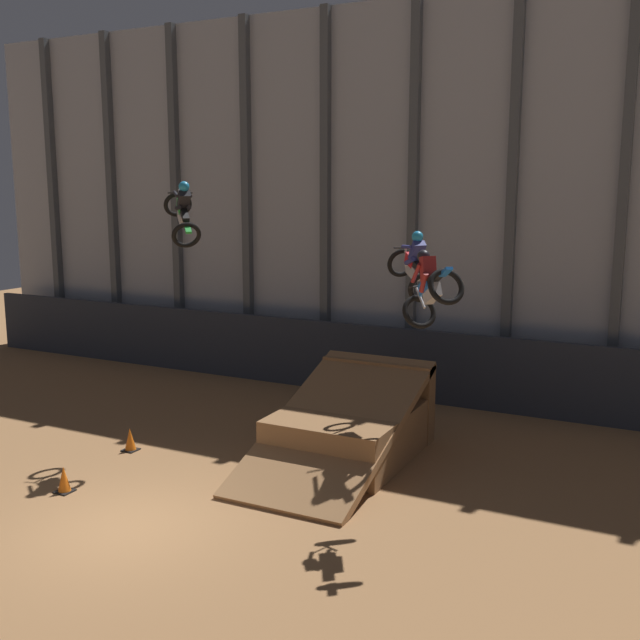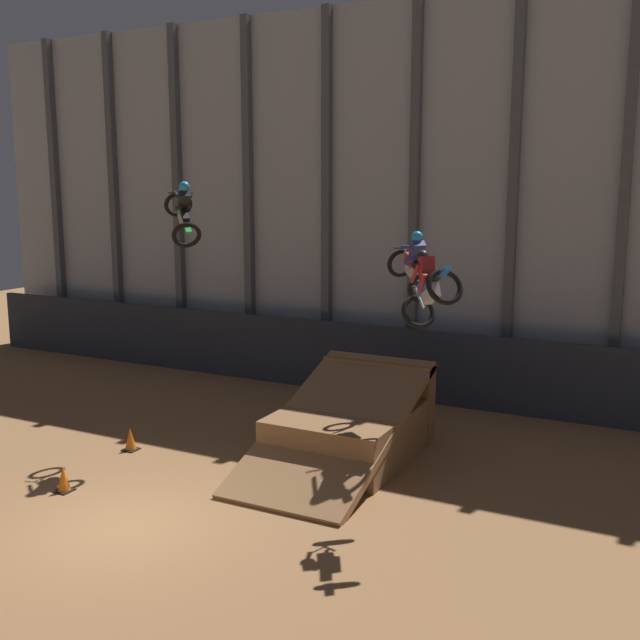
{
  "view_description": "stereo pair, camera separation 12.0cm",
  "coord_description": "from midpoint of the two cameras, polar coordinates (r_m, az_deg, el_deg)",
  "views": [
    {
      "loc": [
        9.5,
        -10.44,
        6.54
      ],
      "look_at": [
        1.29,
        5.89,
        3.28
      ],
      "focal_mm": 42.0,
      "sensor_mm": 36.0,
      "label": 1
    },
    {
      "loc": [
        9.61,
        -10.38,
        6.54
      ],
      "look_at": [
        1.29,
        5.89,
        3.28
      ],
      "focal_mm": 42.0,
      "sensor_mm": 36.0,
      "label": 2
    }
  ],
  "objects": [
    {
      "name": "arena_back_wall",
      "position": [
        24.39,
        3.68,
        9.05
      ],
      "size": [
        32.0,
        0.4,
        12.18
      ],
      "color": "#A3A8B2",
      "rests_on": "ground_plane"
    },
    {
      "name": "traffic_cone_arena_edge",
      "position": [
        19.6,
        -14.44,
        -8.83
      ],
      "size": [
        0.36,
        0.36,
        0.58
      ],
      "color": "black",
      "rests_on": "ground_plane"
    },
    {
      "name": "ground_plane",
      "position": [
        15.57,
        -14.86,
        -15.07
      ],
      "size": [
        60.0,
        60.0,
        0.0
      ],
      "primitive_type": "plane",
      "color": "#996B42"
    },
    {
      "name": "lower_barrier",
      "position": [
        23.97,
        2.49,
        -2.95
      ],
      "size": [
        31.36,
        0.2,
        2.24
      ],
      "color": "#2D333D",
      "rests_on": "ground_plane"
    },
    {
      "name": "rider_bike_right_air",
      "position": [
        14.87,
        8.18,
        2.38
      ],
      "size": [
        1.67,
        1.73,
        1.67
      ],
      "rotation": [
        -0.5,
        0.0,
        0.74
      ],
      "color": "black"
    },
    {
      "name": "dirt_ramp",
      "position": [
        18.64,
        2.28,
        -8.02
      ],
      "size": [
        3.02,
        5.76,
        2.22
      ],
      "color": "olive",
      "rests_on": "ground_plane"
    },
    {
      "name": "traffic_cone_near_ramp",
      "position": [
        17.49,
        -19.12,
        -11.42
      ],
      "size": [
        0.36,
        0.36,
        0.58
      ],
      "color": "black",
      "rests_on": "ground_plane"
    },
    {
      "name": "rider_bike_left_air",
      "position": [
        19.21,
        -10.61,
        8.09
      ],
      "size": [
        1.71,
        1.68,
        1.7
      ],
      "rotation": [
        0.54,
        0.0,
        0.81
      ],
      "color": "black"
    },
    {
      "name": "rider_bike_center_air",
      "position": [
        17.45,
        6.96,
        4.1
      ],
      "size": [
        1.65,
        1.72,
        1.64
      ],
      "rotation": [
        0.31,
        0.0,
        0.73
      ],
      "color": "black"
    }
  ]
}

